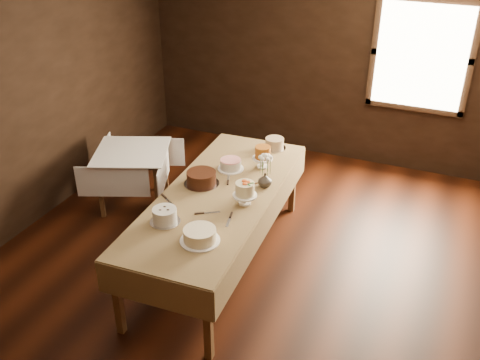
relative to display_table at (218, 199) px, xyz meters
name	(u,v)px	position (x,y,z in m)	size (l,w,h in m)	color
floor	(232,268)	(0.17, -0.05, -0.77)	(5.00, 6.00, 0.01)	black
wall_back	(321,59)	(0.17, 2.95, 0.63)	(5.00, 0.02, 2.80)	black
wall_left	(19,107)	(-2.33, -0.05, 0.63)	(0.02, 6.00, 2.80)	black
window	(421,57)	(1.47, 2.89, 0.83)	(1.10, 0.05, 1.30)	#FFEABF
display_table	(218,199)	(0.00, 0.00, 0.00)	(1.16, 2.73, 0.83)	#503117
side_table	(132,157)	(-1.47, 0.68, -0.14)	(1.10, 1.10, 0.71)	#503117
cake_speckled	(275,144)	(0.16, 1.18, 0.12)	(0.29, 0.29, 0.13)	silver
cake_lattice	(231,165)	(-0.10, 0.52, 0.11)	(0.32, 0.32, 0.11)	white
cake_caramel	(263,158)	(0.20, 0.70, 0.17)	(0.23, 0.23, 0.26)	white
cake_chocolate	(201,178)	(-0.23, 0.11, 0.13)	(0.40, 0.40, 0.14)	silver
cake_flowers	(245,194)	(0.31, -0.07, 0.17)	(0.25, 0.25, 0.24)	white
cake_swirl	(165,216)	(-0.22, -0.65, 0.13)	(0.31, 0.31, 0.14)	silver
cake_cream	(200,236)	(0.20, -0.79, 0.12)	(0.35, 0.35, 0.12)	white
cake_server_a	(212,212)	(0.10, -0.34, 0.07)	(0.24, 0.03, 0.01)	silver
cake_server_b	(228,222)	(0.30, -0.43, 0.07)	(0.24, 0.03, 0.01)	silver
cake_server_c	(228,177)	(-0.04, 0.34, 0.07)	(0.24, 0.03, 0.01)	silver
cake_server_d	(257,183)	(0.28, 0.34, 0.07)	(0.24, 0.03, 0.01)	silver
cake_server_e	(169,202)	(-0.36, -0.33, 0.07)	(0.24, 0.03, 0.01)	silver
flower_vase	(265,180)	(0.37, 0.32, 0.14)	(0.14, 0.14, 0.15)	#2D2823
flower_bouquet	(265,163)	(0.37, 0.32, 0.33)	(0.14, 0.14, 0.20)	white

